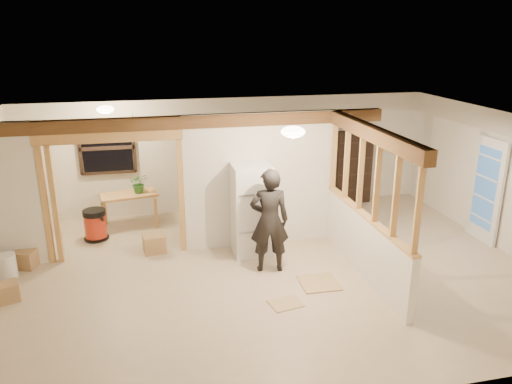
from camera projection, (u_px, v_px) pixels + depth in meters
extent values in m
cube|color=#C2AB90|center=(264.00, 272.00, 8.44)|extent=(9.00, 6.50, 0.01)
cube|color=white|center=(265.00, 125.00, 7.66)|extent=(9.00, 6.50, 0.01)
cube|color=silver|center=(230.00, 155.00, 11.06)|extent=(9.00, 0.01, 2.50)
cube|color=silver|center=(340.00, 305.00, 5.04)|extent=(9.00, 0.01, 2.50)
cube|color=silver|center=(507.00, 184.00, 8.99)|extent=(0.01, 6.50, 2.50)
cube|color=silver|center=(12.00, 196.00, 8.31)|extent=(0.90, 0.12, 2.50)
cube|color=silver|center=(260.00, 180.00, 9.20)|extent=(2.80, 0.12, 2.50)
cube|color=tan|center=(115.00, 198.00, 8.70)|extent=(2.46, 0.14, 2.20)
cube|color=brown|center=(192.00, 122.00, 8.60)|extent=(7.00, 0.18, 0.22)
cube|color=brown|center=(372.00, 133.00, 7.66)|extent=(0.18, 3.30, 0.22)
cube|color=silver|center=(364.00, 245.00, 8.25)|extent=(0.12, 3.20, 1.00)
cube|color=tan|center=(369.00, 178.00, 7.89)|extent=(0.14, 3.20, 1.32)
cube|color=black|center=(107.00, 148.00, 10.35)|extent=(1.12, 0.10, 1.10)
cube|color=white|center=(486.00, 190.00, 9.42)|extent=(0.12, 0.86, 2.00)
ellipsoid|color=#FFEABF|center=(293.00, 132.00, 7.26)|extent=(0.36, 0.36, 0.16)
ellipsoid|color=#FFEABF|center=(105.00, 109.00, 9.27)|extent=(0.32, 0.32, 0.14)
ellipsoid|color=#FFD88C|center=(134.00, 131.00, 8.82)|extent=(0.07, 0.07, 0.07)
cube|color=white|center=(252.00, 210.00, 8.92)|extent=(0.68, 0.66, 1.65)
imported|color=black|center=(269.00, 221.00, 8.23)|extent=(0.71, 0.52, 1.79)
cube|color=tan|center=(130.00, 210.00, 10.27)|extent=(1.21, 0.76, 0.71)
imported|color=#2C6E2F|center=(139.00, 183.00, 10.16)|extent=(0.39, 0.34, 0.40)
cylinder|color=red|center=(95.00, 224.00, 9.63)|extent=(0.57, 0.57, 0.62)
cube|color=black|center=(353.00, 167.00, 11.59)|extent=(0.84, 0.28, 1.69)
cylinder|color=white|center=(6.00, 266.00, 8.18)|extent=(0.34, 0.34, 0.40)
cube|color=#A77F50|center=(154.00, 243.00, 9.12)|extent=(0.43, 0.38, 0.34)
cube|color=#A77F50|center=(26.00, 259.00, 8.55)|extent=(0.42, 0.42, 0.31)
cube|color=#A77F50|center=(6.00, 292.00, 7.48)|extent=(0.43, 0.39, 0.28)
cube|color=tan|center=(319.00, 283.00, 8.04)|extent=(0.61, 0.61, 0.02)
cube|color=tan|center=(286.00, 304.00, 7.44)|extent=(0.52, 0.45, 0.01)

